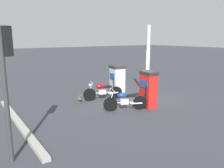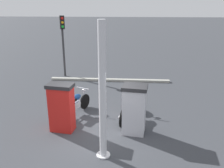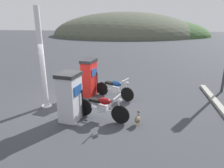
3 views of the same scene
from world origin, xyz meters
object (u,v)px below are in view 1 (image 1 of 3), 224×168
Objects in this scene: fuel_pump_far at (148,89)px; roadside_traffic_light at (6,71)px; motorcycle_near_pump at (102,91)px; canopy_support_pole at (148,63)px; motorcycle_far_pump at (125,100)px; wandering_duck at (79,98)px; fuel_pump_near at (117,81)px.

roadside_traffic_light is (6.15, 1.45, 1.52)m from fuel_pump_far.
motorcycle_near_pump is 2.88m from canopy_support_pole.
roadside_traffic_light is (4.94, 1.64, 1.90)m from motorcycle_far_pump.
wandering_duck is 5.87m from roadside_traffic_light.
fuel_pump_far is 3.70× the size of wandering_duck.
fuel_pump_near is at bearing -147.81° from roadside_traffic_light.
fuel_pump_far is at bearing 47.96° from canopy_support_pole.
motorcycle_near_pump is (1.07, 0.18, -0.37)m from fuel_pump_near.
canopy_support_pole is (-1.38, -1.53, 0.98)m from fuel_pump_far.
canopy_support_pole is at bearing -158.43° from roadside_traffic_light.
motorcycle_near_pump is at bearing -93.87° from motorcycle_far_pump.
wandering_duck is at bearing -63.87° from motorcycle_far_pump.
wandering_duck is at bearing -13.81° from canopy_support_pole.
canopy_support_pole is (-2.45, 0.71, 1.35)m from motorcycle_near_pump.
canopy_support_pole is at bearing -132.04° from fuel_pump_far.
fuel_pump_far is at bearing 170.70° from motorcycle_far_pump.
wandering_duck is (1.23, -0.19, -0.26)m from motorcycle_near_pump.
roadside_traffic_light is at bearing 35.97° from motorcycle_near_pump.
motorcycle_near_pump is 1.12× the size of motorcycle_far_pump.
fuel_pump_far is 3.41m from wandering_duck.
motorcycle_far_pump is at bearing 86.13° from motorcycle_near_pump.
fuel_pump_near is 3.72× the size of wandering_duck.
wandering_duck is 4.12m from canopy_support_pole.
fuel_pump_near is 2.39m from wandering_duck.
fuel_pump_far is 0.93× the size of motorcycle_far_pump.
fuel_pump_near is 2.42m from fuel_pump_far.
fuel_pump_far is 0.44× the size of canopy_support_pole.
roadside_traffic_light reaches higher than wandering_duck.
wandering_duck is at bearing -134.73° from roadside_traffic_light.
fuel_pump_near is 0.49× the size of roadside_traffic_light.
canopy_support_pole reaches higher than motorcycle_near_pump.
motorcycle_far_pump is 2.50m from wandering_duck.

